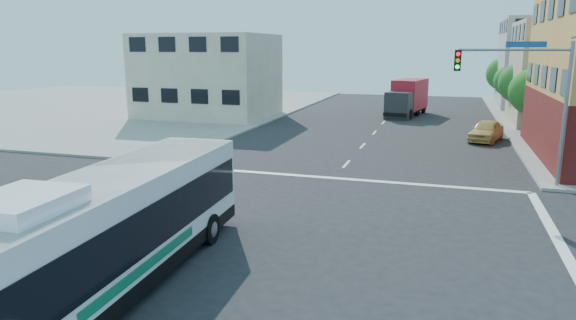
% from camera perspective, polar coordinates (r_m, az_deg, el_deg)
% --- Properties ---
extents(ground, '(120.00, 120.00, 0.00)m').
position_cam_1_polar(ground, '(18.29, -1.26, -9.10)').
color(ground, black).
rests_on(ground, ground).
extents(sidewalk_nw, '(50.00, 50.00, 0.15)m').
position_cam_1_polar(sidewalk_nw, '(65.51, -21.14, 5.72)').
color(sidewalk_nw, gray).
rests_on(sidewalk_nw, ground).
extents(building_east_far, '(12.06, 10.06, 10.00)m').
position_cam_1_polar(building_east_far, '(65.18, 27.80, 9.46)').
color(building_east_far, '#A8A7A2').
rests_on(building_east_far, ground).
extents(building_west, '(12.06, 10.06, 8.00)m').
position_cam_1_polar(building_west, '(51.36, -8.86, 9.20)').
color(building_west, beige).
rests_on(building_west, ground).
extents(signal_mast_ne, '(7.91, 1.13, 8.07)m').
position_cam_1_polar(signal_mast_ne, '(27.07, 25.17, 7.57)').
color(signal_mast_ne, slate).
rests_on(signal_mast_ne, ground).
extents(street_tree_a, '(3.60, 3.60, 5.53)m').
position_cam_1_polar(street_tree_a, '(44.65, 25.71, 7.15)').
color(street_tree_a, '#342113').
rests_on(street_tree_a, ground).
extents(street_tree_b, '(3.80, 3.80, 5.79)m').
position_cam_1_polar(street_tree_b, '(52.55, 24.50, 8.04)').
color(street_tree_b, '#342113').
rests_on(street_tree_b, ground).
extents(street_tree_c, '(3.40, 3.40, 5.29)m').
position_cam_1_polar(street_tree_c, '(60.50, 23.57, 8.26)').
color(street_tree_c, '#342113').
rests_on(street_tree_c, ground).
extents(street_tree_d, '(4.00, 4.00, 6.03)m').
position_cam_1_polar(street_tree_d, '(68.43, 22.90, 9.03)').
color(street_tree_d, '#342113').
rests_on(street_tree_d, ground).
extents(transit_bus, '(3.23, 12.46, 3.65)m').
position_cam_1_polar(transit_bus, '(15.04, -19.12, -7.36)').
color(transit_bus, black).
rests_on(transit_bus, ground).
extents(box_truck, '(3.78, 8.26, 3.58)m').
position_cam_1_polar(box_truck, '(53.24, 13.10, 6.68)').
color(box_truck, '#25262B').
rests_on(box_truck, ground).
extents(parked_car, '(3.04, 4.86, 1.54)m').
position_cam_1_polar(parked_car, '(40.30, 21.17, 3.06)').
color(parked_car, '#DCAC5F').
rests_on(parked_car, ground).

